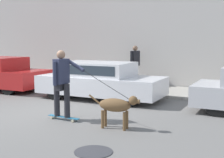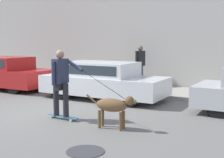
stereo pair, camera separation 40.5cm
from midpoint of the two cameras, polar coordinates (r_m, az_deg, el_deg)
The scene contains 9 objects.
ground_plane at distance 8.96m, azimuth -10.95°, elevation -5.98°, with size 36.00×36.00×0.00m, color slate.
back_wall at distance 13.99m, azimuth 5.37°, elevation 8.41°, with size 32.00×0.30×4.69m.
sidewalk_curb at distance 12.90m, azimuth 2.81°, elevation -1.65°, with size 30.00×2.38×0.11m.
parked_car_0 at distance 13.67m, azimuth -18.26°, elevation 1.04°, with size 4.16×1.80×1.33m.
parked_car_1 at distance 10.68m, azimuth -0.67°, elevation -0.30°, with size 4.30×1.79×1.27m.
dog at distance 7.07m, azimuth 1.86°, elevation -4.95°, with size 1.24×0.36×0.78m.
skateboarder at distance 7.92m, azimuth -7.89°, elevation -0.22°, with size 2.40×0.60×1.76m.
pedestrian_with_bag at distance 13.07m, azimuth 6.02°, elevation 2.78°, with size 0.30×0.69×1.69m.
manhole_cover at distance 5.79m, azimuth -2.84°, elevation -13.10°, with size 0.70×0.70×0.01m.
Camera 2 is at (5.84, -6.57, 2.00)m, focal length 50.00 mm.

